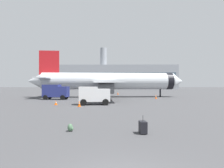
{
  "coord_description": "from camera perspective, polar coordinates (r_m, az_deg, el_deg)",
  "views": [
    {
      "loc": [
        -0.17,
        -5.58,
        2.96
      ],
      "look_at": [
        -0.58,
        23.8,
        3.0
      ],
      "focal_mm": 31.64,
      "sensor_mm": 36.0,
      "label": 1
    }
  ],
  "objects": [
    {
      "name": "safety_cone_mid",
      "position": [
        41.52,
        12.56,
        -3.6
      ],
      "size": [
        0.44,
        0.44,
        0.83
      ],
      "color": "#F2590C",
      "rests_on": "ground"
    },
    {
      "name": "cargo_van",
      "position": [
        28.63,
        -5.2,
        -3.1
      ],
      "size": [
        4.58,
        2.71,
        2.6
      ],
      "color": "white",
      "rests_on": "ground"
    },
    {
      "name": "traveller_backpack",
      "position": [
        12.94,
        -11.93,
        -12.23
      ],
      "size": [
        0.36,
        0.4,
        0.48
      ],
      "color": "#476B4C",
      "rests_on": "ground"
    },
    {
      "name": "safety_cone_far",
      "position": [
        29.49,
        -15.92,
        -5.24
      ],
      "size": [
        0.44,
        0.44,
        0.62
      ],
      "color": "#F2590C",
      "rests_on": "ground"
    },
    {
      "name": "rolling_suitcase",
      "position": [
        12.2,
        8.92,
        -12.22
      ],
      "size": [
        0.46,
        0.68,
        1.1
      ],
      "color": "black",
      "rests_on": "ground"
    },
    {
      "name": "service_truck",
      "position": [
        40.1,
        -15.98,
        -2.01
      ],
      "size": [
        4.9,
        2.72,
        2.9
      ],
      "color": "navy",
      "rests_on": "ground"
    },
    {
      "name": "safety_cone_near",
      "position": [
        26.51,
        -9.44,
        -5.63
      ],
      "size": [
        0.44,
        0.44,
        0.8
      ],
      "color": "#F2590C",
      "rests_on": "ground"
    },
    {
      "name": "airplane_at_gate",
      "position": [
        45.26,
        -1.11,
        0.8
      ],
      "size": [
        35.77,
        32.31,
        10.5
      ],
      "color": "silver",
      "rests_on": "ground"
    },
    {
      "name": "safety_cone_outer",
      "position": [
        56.26,
        1.71,
        -2.68
      ],
      "size": [
        0.44,
        0.44,
        0.83
      ],
      "color": "#F2590C",
      "rests_on": "ground"
    },
    {
      "name": "terminal_building",
      "position": [
        132.97,
        1.84,
        2.04
      ],
      "size": [
        75.78,
        16.26,
        27.46
      ],
      "color": "gray",
      "rests_on": "ground"
    }
  ]
}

